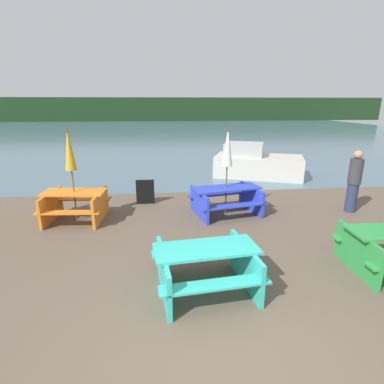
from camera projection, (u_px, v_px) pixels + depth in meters
The scene contains 11 objects.
ground_plane at pixel (231, 365), 3.54m from camera, with size 60.00×60.00×0.00m, color brown.
water at pixel (168, 131), 34.31m from camera, with size 60.00×50.00×0.00m.
far_treeline at pixel (165, 109), 52.83m from camera, with size 80.00×1.60×4.00m.
picnic_table_teal at pixel (206, 264), 4.88m from camera, with size 1.81×1.56×0.77m.
picnic_table_orange at pixel (75, 203), 7.84m from camera, with size 1.67×1.49×0.79m.
picnic_table_blue at pixel (226, 198), 8.33m from camera, with size 2.10×1.73×0.76m.
umbrella_gold at pixel (69, 150), 7.45m from camera, with size 0.28×0.28×2.41m.
umbrella_white at pixel (228, 148), 7.94m from camera, with size 0.29×0.29×2.39m.
boat at pixel (256, 164), 12.64m from camera, with size 3.95×2.93×1.39m.
person at pixel (354, 182), 8.36m from camera, with size 0.35×0.35×1.75m.
signboard at pixel (145, 192), 9.18m from camera, with size 0.55×0.08×0.75m.
Camera 1 is at (-0.73, -2.75, 2.98)m, focal length 28.00 mm.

